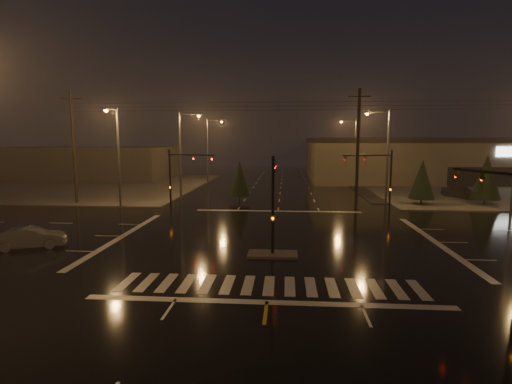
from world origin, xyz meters
TOP-DOWN VIEW (x-y plane):
  - ground at (0.00, 0.00)m, footprint 140.00×140.00m
  - sidewalk_ne at (30.00, 30.00)m, footprint 36.00×36.00m
  - sidewalk_nw at (-30.00, 30.00)m, footprint 36.00×36.00m
  - median_island at (0.00, -4.00)m, footprint 3.00×1.60m
  - crosswalk at (0.00, -9.00)m, footprint 15.00×2.60m
  - stop_bar_near at (0.00, -11.00)m, footprint 16.00×0.50m
  - stop_bar_far at (0.00, 11.00)m, footprint 16.00×0.50m
  - retail_building at (35.00, 45.99)m, footprint 60.20×28.30m
  - commercial_block at (-35.00, 42.00)m, footprint 30.00×18.00m
  - signal_mast_median at (0.00, -3.07)m, footprint 0.25×4.59m
  - signal_mast_ne at (9.50, 10.14)m, footprint 4.84×1.86m
  - signal_mast_nw at (-9.50, 10.14)m, footprint 4.84×1.86m
  - signal_mast_se at (10.23, -9.75)m, footprint 1.55×3.87m
  - streetlight_1 at (-11.18, 18.00)m, footprint 2.77×0.32m
  - streetlight_2 at (-11.18, 34.00)m, footprint 2.77×0.32m
  - streetlight_3 at (11.18, 16.00)m, footprint 2.77×0.32m
  - streetlight_4 at (11.18, 36.00)m, footprint 2.77×0.32m
  - streetlight_5 at (-16.00, 11.18)m, footprint 0.32×2.77m
  - utility_pole_0 at (-22.00, 14.00)m, footprint 2.20×0.32m
  - utility_pole_1 at (8.00, 14.00)m, footprint 2.20×0.32m
  - conifer_0 at (15.10, 15.74)m, footprint 2.64×2.64m
  - conifer_1 at (21.76, 16.09)m, footprint 2.97×2.97m
  - conifer_3 at (-4.43, 16.66)m, footprint 2.48×2.48m
  - car_parked at (21.41, 21.12)m, footprint 3.72×5.02m
  - car_crossing at (-15.60, -3.55)m, footprint 4.46×3.00m

SIDE VIEW (x-z plane):
  - ground at x=0.00m, z-range 0.00..0.00m
  - crosswalk at x=0.00m, z-range 0.00..0.01m
  - stop_bar_near at x=0.00m, z-range 0.00..0.01m
  - stop_bar_far at x=0.00m, z-range 0.00..0.01m
  - sidewalk_ne at x=30.00m, z-range 0.00..0.12m
  - sidewalk_nw at x=-30.00m, z-range 0.00..0.12m
  - median_island at x=0.00m, z-range 0.00..0.15m
  - car_crossing at x=-15.60m, z-range 0.00..1.39m
  - car_parked at x=21.41m, z-range 0.00..1.59m
  - conifer_3 at x=-4.43m, z-range 0.35..4.93m
  - conifer_0 at x=15.10m, z-range 0.35..5.17m
  - commercial_block at x=-35.00m, z-range 0.00..5.60m
  - conifer_1 at x=21.76m, z-range 0.35..5.70m
  - signal_mast_se at x=10.23m, z-range 0.71..6.71m
  - signal_mast_median at x=0.00m, z-range 0.75..6.75m
  - signal_mast_ne at x=9.50m, z-range 0.79..6.79m
  - signal_mast_nw at x=-9.50m, z-range 0.79..6.79m
  - retail_building at x=35.00m, z-range 0.24..7.44m
  - streetlight_1 at x=-11.18m, z-range 0.80..10.80m
  - streetlight_2 at x=-11.18m, z-range 0.80..10.80m
  - streetlight_3 at x=11.18m, z-range 0.80..10.80m
  - streetlight_4 at x=11.18m, z-range 0.80..10.80m
  - streetlight_5 at x=-16.00m, z-range 0.80..10.80m
  - utility_pole_0 at x=-22.00m, z-range 0.13..12.13m
  - utility_pole_1 at x=8.00m, z-range 0.13..12.13m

